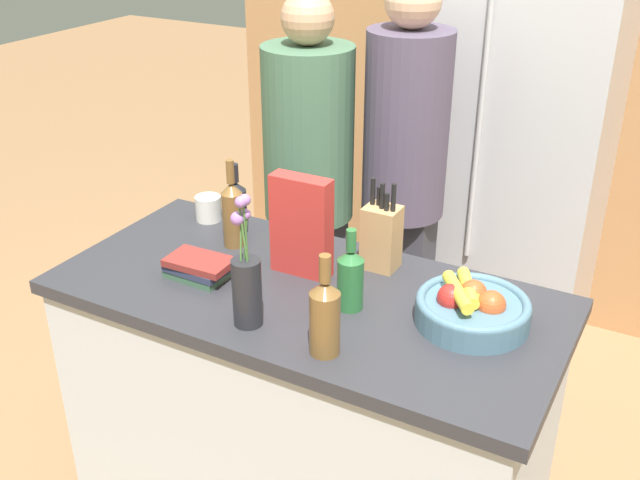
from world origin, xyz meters
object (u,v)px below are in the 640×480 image
flower_vase (247,284)px  bottle_vinegar (233,213)px  coffee_mug (209,208)px  person_at_sink (309,183)px  refrigerator (514,129)px  bottle_water (325,315)px  book_stack (200,266)px  bottle_oil (350,278)px  bottle_wine (236,205)px  cereal_box (301,226)px  knife_block (381,236)px  fruit_bowl (472,307)px  person_in_blue (404,176)px

flower_vase → bottle_vinegar: (-0.29, 0.35, -0.00)m
coffee_mug → person_at_sink: person_at_sink is taller
refrigerator → bottle_water: 1.63m
refrigerator → bottle_vinegar: refrigerator is taller
refrigerator → book_stack: (-0.50, -1.47, -0.07)m
bottle_oil → bottle_wine: (-0.53, 0.24, 0.00)m
cereal_box → bottle_water: (0.25, -0.32, -0.04)m
knife_block → bottle_water: bearing=-82.2°
knife_block → cereal_box: size_ratio=0.92×
knife_block → bottle_water: knife_block is taller
refrigerator → fruit_bowl: size_ratio=6.76×
flower_vase → book_stack: size_ratio=1.87×
refrigerator → book_stack: size_ratio=10.23×
book_stack → bottle_vinegar: 0.23m
refrigerator → cereal_box: size_ratio=6.69×
coffee_mug → person_in_blue: (0.46, 0.57, 0.01)m
book_stack → bottle_vinegar: bottle_vinegar is taller
fruit_bowl → bottle_water: (-0.27, -0.30, 0.06)m
coffee_mug → bottle_oil: (0.67, -0.27, 0.05)m
knife_block → bottle_vinegar: (-0.46, -0.09, 0.01)m
fruit_bowl → cereal_box: (-0.52, 0.02, 0.10)m
flower_vase → person_at_sink: (-0.34, 0.92, -0.12)m
bottle_oil → person_at_sink: size_ratio=0.15×
coffee_mug → knife_block: bearing=-2.3°
knife_block → bottle_wine: 0.51m
cereal_box → bottle_vinegar: size_ratio=1.05×
cereal_box → bottle_oil: bearing=-26.8°
fruit_bowl → person_in_blue: (-0.52, 0.76, 0.00)m
book_stack → bottle_vinegar: (-0.03, 0.21, 0.08)m
flower_vase → bottle_wine: flower_vase is taller
person_in_blue → book_stack: bearing=-106.6°
bottle_wine → bottle_water: (0.57, -0.46, 0.01)m
fruit_bowl → flower_vase: size_ratio=0.81×
refrigerator → coffee_mug: 1.35m
book_stack → bottle_wine: bearing=104.4°
book_stack → person_in_blue: (0.25, 0.90, 0.02)m
flower_vase → coffee_mug: flower_vase is taller
bottle_vinegar → bottle_water: size_ratio=1.06×
person_in_blue → bottle_oil: bearing=-77.3°
flower_vase → person_at_sink: 0.99m
cereal_box → person_at_sink: size_ratio=0.19×
cereal_box → person_at_sink: 0.71m
knife_block → flower_vase: 0.48m
fruit_bowl → person_at_sink: bearing=143.1°
coffee_mug → bottle_wine: bottle_wine is taller
fruit_bowl → person_in_blue: person_in_blue is taller
coffee_mug → person_in_blue: size_ratio=0.07×
knife_block → fruit_bowl: bearing=-26.1°
knife_block → book_stack: bearing=-145.1°
book_stack → bottle_wine: 0.32m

